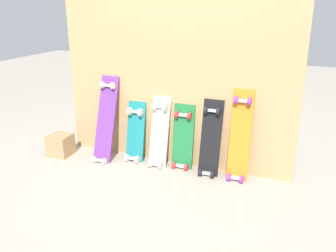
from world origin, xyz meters
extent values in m
plane|color=#A89E8E|center=(0.00, 0.00, 0.00)|extent=(12.00, 12.00, 0.00)
cube|color=tan|center=(0.00, 0.07, 0.89)|extent=(2.11, 0.04, 1.78)
cube|color=#6B338C|center=(-0.61, -0.09, 0.35)|extent=(0.18, 0.28, 0.83)
cube|color=#B7B7BF|center=(-0.61, -0.22, 0.02)|extent=(0.08, 0.04, 0.03)
cube|color=#B7B7BF|center=(-0.61, -0.01, 0.68)|extent=(0.08, 0.04, 0.03)
cylinder|color=beige|center=(-0.67, -0.24, 0.03)|extent=(0.03, 0.06, 0.06)
cylinder|color=beige|center=(-0.56, -0.24, 0.03)|extent=(0.03, 0.06, 0.06)
cylinder|color=beige|center=(-0.67, -0.03, 0.69)|extent=(0.03, 0.06, 0.06)
cylinder|color=beige|center=(-0.56, -0.03, 0.69)|extent=(0.03, 0.06, 0.06)
cube|color=#197A7F|center=(-0.35, -0.02, 0.24)|extent=(0.17, 0.13, 0.61)
cube|color=#B7B7BF|center=(-0.35, -0.08, 0.03)|extent=(0.08, 0.04, 0.03)
cube|color=#B7B7BF|center=(-0.35, 0.00, 0.46)|extent=(0.08, 0.04, 0.03)
cylinder|color=beige|center=(-0.40, -0.10, 0.04)|extent=(0.03, 0.07, 0.07)
cylinder|color=beige|center=(-0.29, -0.10, 0.04)|extent=(0.03, 0.07, 0.07)
cylinder|color=beige|center=(-0.40, -0.02, 0.46)|extent=(0.03, 0.07, 0.07)
cylinder|color=beige|center=(-0.29, -0.02, 0.46)|extent=(0.03, 0.07, 0.07)
cube|color=silver|center=(-0.10, -0.03, 0.28)|extent=(0.16, 0.16, 0.69)
cube|color=#B7B7BF|center=(-0.10, -0.11, 0.03)|extent=(0.07, 0.04, 0.03)
cube|color=#B7B7BF|center=(-0.10, 0.00, 0.54)|extent=(0.07, 0.04, 0.03)
cylinder|color=beige|center=(-0.15, -0.13, 0.03)|extent=(0.03, 0.07, 0.07)
cylinder|color=beige|center=(-0.05, -0.13, 0.03)|extent=(0.03, 0.07, 0.07)
cylinder|color=beige|center=(-0.15, -0.02, 0.54)|extent=(0.03, 0.07, 0.07)
cylinder|color=beige|center=(-0.05, -0.02, 0.54)|extent=(0.03, 0.07, 0.07)
cube|color=#1E7238|center=(0.11, 0.00, 0.25)|extent=(0.19, 0.09, 0.64)
cube|color=#B7B7BF|center=(0.11, -0.05, 0.03)|extent=(0.08, 0.04, 0.03)
cube|color=#B7B7BF|center=(0.11, 0.01, 0.48)|extent=(0.08, 0.04, 0.03)
cylinder|color=red|center=(0.06, -0.07, 0.03)|extent=(0.03, 0.06, 0.06)
cylinder|color=red|center=(0.17, -0.07, 0.03)|extent=(0.03, 0.06, 0.06)
cylinder|color=red|center=(0.06, -0.01, 0.49)|extent=(0.03, 0.06, 0.06)
cylinder|color=red|center=(0.17, -0.01, 0.49)|extent=(0.03, 0.06, 0.06)
cube|color=black|center=(0.37, -0.03, 0.29)|extent=(0.17, 0.15, 0.71)
cube|color=#B7B7BF|center=(0.37, -0.10, 0.03)|extent=(0.08, 0.04, 0.03)
cube|color=#B7B7BF|center=(0.37, 0.00, 0.55)|extent=(0.08, 0.04, 0.03)
cylinder|color=black|center=(0.32, -0.12, 0.03)|extent=(0.03, 0.06, 0.06)
cylinder|color=black|center=(0.43, -0.12, 0.03)|extent=(0.03, 0.06, 0.06)
cylinder|color=black|center=(0.32, -0.02, 0.56)|extent=(0.03, 0.06, 0.06)
cylinder|color=black|center=(0.43, -0.02, 0.56)|extent=(0.03, 0.06, 0.06)
cube|color=orange|center=(0.62, -0.02, 0.34)|extent=(0.17, 0.14, 0.82)
cube|color=#B7B7BF|center=(0.62, -0.10, 0.03)|extent=(0.08, 0.04, 0.03)
cube|color=#B7B7BF|center=(0.62, 0.00, 0.66)|extent=(0.08, 0.04, 0.03)
cylinder|color=purple|center=(0.56, -0.11, 0.03)|extent=(0.03, 0.06, 0.06)
cylinder|color=purple|center=(0.67, -0.11, 0.03)|extent=(0.03, 0.06, 0.06)
cylinder|color=purple|center=(0.56, -0.01, 0.67)|extent=(0.03, 0.06, 0.06)
cylinder|color=purple|center=(0.67, -0.01, 0.67)|extent=(0.03, 0.06, 0.06)
cube|color=tan|center=(-1.06, -0.20, 0.10)|extent=(0.21, 0.21, 0.20)
camera|label=1|loc=(1.13, -2.82, 1.43)|focal=39.14mm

